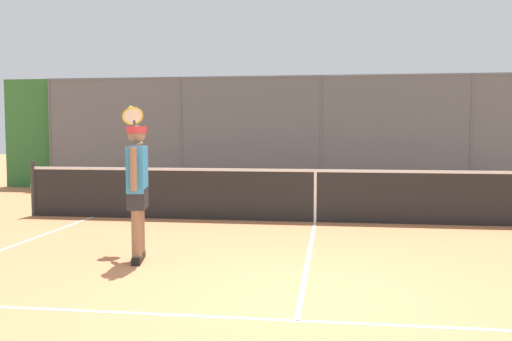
% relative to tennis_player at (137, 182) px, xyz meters
% --- Properties ---
extents(ground_plane, '(60.00, 60.00, 0.00)m').
position_rel_tennis_player_xyz_m(ground_plane, '(-2.14, 1.33, -1.02)').
color(ground_plane, '#C67A4C').
extents(court_line_markings, '(8.55, 9.64, 0.01)m').
position_rel_tennis_player_xyz_m(court_line_markings, '(-2.14, 2.31, -1.01)').
color(court_line_markings, white).
rests_on(court_line_markings, ground).
extents(fence_backdrop, '(18.28, 1.37, 3.13)m').
position_rel_tennis_player_xyz_m(fence_backdrop, '(-2.14, -8.77, 0.53)').
color(fence_backdrop, '#565B60').
rests_on(fence_backdrop, ground).
extents(tennis_net, '(10.99, 0.09, 1.07)m').
position_rel_tennis_player_xyz_m(tennis_net, '(-2.14, -3.32, -0.52)').
color(tennis_net, '#2D2D2D').
rests_on(tennis_net, ground).
extents(tennis_player, '(0.68, 1.35, 2.01)m').
position_rel_tennis_player_xyz_m(tennis_player, '(0.00, 0.00, 0.00)').
color(tennis_player, black).
rests_on(tennis_player, ground).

